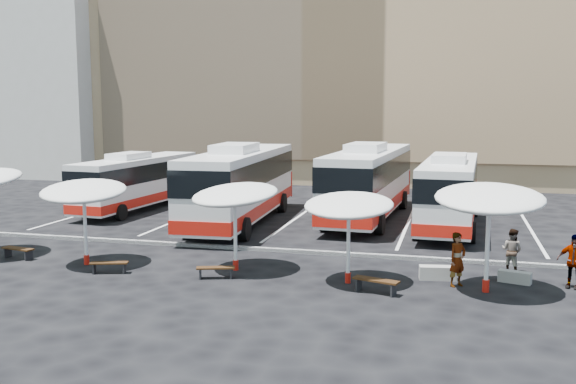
% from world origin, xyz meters
% --- Properties ---
extents(ground, '(120.00, 120.00, 0.00)m').
position_xyz_m(ground, '(0.00, 0.00, 0.00)').
color(ground, black).
rests_on(ground, ground).
extents(sandstone_building, '(42.00, 18.25, 29.60)m').
position_xyz_m(sandstone_building, '(0.00, 31.87, 12.63)').
color(sandstone_building, tan).
rests_on(sandstone_building, ground).
extents(apartment_block, '(14.00, 14.00, 18.00)m').
position_xyz_m(apartment_block, '(-28.00, 28.00, 9.00)').
color(apartment_block, beige).
rests_on(apartment_block, ground).
extents(curb_divider, '(34.00, 0.25, 0.15)m').
position_xyz_m(curb_divider, '(0.00, 0.50, 0.07)').
color(curb_divider, black).
rests_on(curb_divider, ground).
extents(bay_lines, '(24.15, 12.00, 0.01)m').
position_xyz_m(bay_lines, '(0.00, 8.00, 0.01)').
color(bay_lines, white).
rests_on(bay_lines, ground).
extents(bus_0, '(3.05, 10.90, 3.42)m').
position_xyz_m(bus_0, '(-9.73, 9.18, 1.75)').
color(bus_0, white).
rests_on(bus_0, ground).
extents(bus_1, '(3.61, 13.36, 4.20)m').
position_xyz_m(bus_1, '(-2.43, 6.52, 2.14)').
color(bus_1, white).
rests_on(bus_1, ground).
extents(bus_2, '(3.57, 13.19, 4.14)m').
position_xyz_m(bus_2, '(3.81, 9.62, 2.12)').
color(bus_2, white).
rests_on(bus_2, ground).
extents(bus_3, '(3.12, 11.91, 3.75)m').
position_xyz_m(bus_3, '(8.05, 8.30, 1.92)').
color(bus_3, white).
rests_on(bus_3, ground).
extents(sunshade_1, '(3.88, 3.91, 3.34)m').
position_xyz_m(sunshade_1, '(-5.33, -3.44, 2.84)').
color(sunshade_1, white).
rests_on(sunshade_1, ground).
extents(sunshade_2, '(4.21, 4.23, 3.32)m').
position_xyz_m(sunshade_2, '(0.50, -2.78, 2.82)').
color(sunshade_2, white).
rests_on(sunshade_2, ground).
extents(sunshade_3, '(3.25, 3.28, 3.18)m').
position_xyz_m(sunshade_3, '(4.82, -3.47, 2.70)').
color(sunshade_3, white).
rests_on(sunshade_3, ground).
extents(sunshade_4, '(3.47, 3.52, 3.64)m').
position_xyz_m(sunshade_4, '(9.38, -3.40, 3.09)').
color(sunshade_4, white).
rests_on(sunshade_4, ground).
extents(wood_bench_0, '(1.48, 0.65, 0.44)m').
position_xyz_m(wood_bench_0, '(-8.52, -3.28, 0.34)').
color(wood_bench_0, black).
rests_on(wood_bench_0, ground).
extents(wood_bench_1, '(1.41, 0.75, 0.42)m').
position_xyz_m(wood_bench_1, '(-3.80, -4.40, 0.32)').
color(wood_bench_1, black).
rests_on(wood_bench_1, ground).
extents(wood_bench_2, '(1.39, 0.76, 0.41)m').
position_xyz_m(wood_bench_2, '(0.20, -4.08, 0.32)').
color(wood_bench_2, black).
rests_on(wood_bench_2, ground).
extents(wood_bench_3, '(1.59, 0.85, 0.47)m').
position_xyz_m(wood_bench_3, '(5.91, -4.47, 0.36)').
color(wood_bench_3, black).
rests_on(wood_bench_3, ground).
extents(conc_bench_0, '(1.33, 0.62, 0.48)m').
position_xyz_m(conc_bench_0, '(7.81, -2.24, 0.24)').
color(conc_bench_0, gray).
rests_on(conc_bench_0, ground).
extents(conc_bench_1, '(1.14, 0.67, 0.41)m').
position_xyz_m(conc_bench_1, '(10.39, -2.02, 0.20)').
color(conc_bench_1, gray).
rests_on(conc_bench_1, ground).
extents(passenger_0, '(0.79, 0.79, 1.84)m').
position_xyz_m(passenger_0, '(8.46, -2.96, 0.92)').
color(passenger_0, black).
rests_on(passenger_0, ground).
extents(passenger_1, '(0.99, 0.93, 1.62)m').
position_xyz_m(passenger_1, '(10.41, -0.53, 0.81)').
color(passenger_1, black).
rests_on(passenger_1, ground).
extents(passenger_2, '(1.17, 0.83, 1.84)m').
position_xyz_m(passenger_2, '(12.20, -2.23, 0.92)').
color(passenger_2, black).
rests_on(passenger_2, ground).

